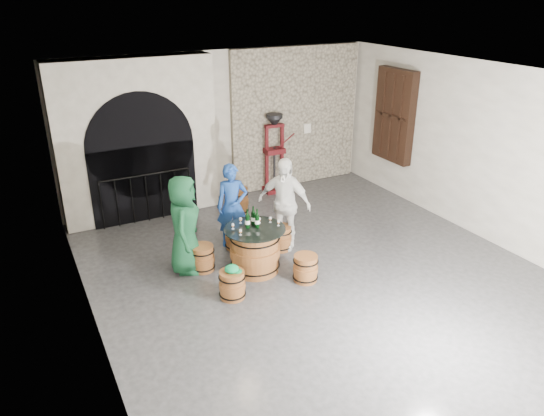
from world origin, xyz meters
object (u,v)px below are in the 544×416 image
barrel_table (255,250)px  corking_press (274,147)px  barrel_stool_far (236,237)px  person_blue (232,206)px  wine_bottle_right (253,217)px  side_barrel (238,201)px  barrel_stool_near_left (232,285)px  person_green (184,225)px  wine_bottle_left (247,220)px  wine_bottle_center (257,220)px  person_white (284,204)px  barrel_stool_right (280,238)px  barrel_stool_near_right (305,268)px  barrel_stool_left (202,258)px

barrel_table → corking_press: bearing=57.2°
barrel_table → barrel_stool_far: (0.04, 0.88, -0.16)m
person_blue → wine_bottle_right: 0.91m
barrel_table → side_barrel: barrel_table is taller
barrel_stool_near_left → person_green: 1.32m
wine_bottle_right → wine_bottle_left: bearing=-154.3°
barrel_table → wine_bottle_center: 0.53m
wine_bottle_left → person_white: bearing=26.8°
barrel_stool_right → side_barrel: bearing=91.0°
barrel_stool_far → wine_bottle_right: 1.01m
person_blue → person_white: size_ratio=0.91×
barrel_stool_near_right → person_white: person_white is taller
wine_bottle_center → side_barrel: (0.65, 2.24, -0.62)m
barrel_stool_right → barrel_stool_near_right: same height
barrel_stool_right → person_white: 0.64m
barrel_stool_near_left → wine_bottle_right: (0.71, 0.72, 0.69)m
person_green → person_blue: bearing=-38.2°
barrel_table → corking_press: corking_press is taller
barrel_stool_right → wine_bottle_center: 1.07m
barrel_table → barrel_stool_far: size_ratio=2.25×
barrel_stool_left → corking_press: size_ratio=0.25×
barrel_stool_left → barrel_stool_near_left: 1.00m
barrel_table → wine_bottle_right: wine_bottle_right is taller
barrel_table → wine_bottle_left: 0.54m
barrel_stool_far → barrel_stool_near_right: same height
barrel_stool_left → barrel_stool_right: 1.51m
barrel_stool_near_left → barrel_stool_far: bearing=64.0°
barrel_stool_near_right → barrel_stool_near_left: bearing=176.0°
barrel_stool_near_right → person_white: (0.26, 1.21, 0.63)m
person_blue → wine_bottle_right: (-0.01, -0.90, 0.14)m
wine_bottle_left → side_barrel: size_ratio=0.57×
wine_bottle_center → barrel_stool_near_left: bearing=-140.6°
barrel_stool_far → barrel_stool_near_left: 1.62m
barrel_stool_left → wine_bottle_left: wine_bottle_left is taller
barrel_stool_near_right → wine_bottle_right: (-0.53, 0.81, 0.69)m
barrel_stool_near_left → person_blue: size_ratio=0.29×
barrel_table → wine_bottle_right: size_ratio=3.10×
barrel_stool_near_left → wine_bottle_left: 1.11m
barrel_stool_left → person_green: bearing=151.5°
barrel_table → barrel_stool_near_left: barrel_table is taller
wine_bottle_center → corking_press: bearing=57.8°
barrel_stool_left → person_blue: bearing=36.9°
corking_press → person_white: bearing=-111.8°
barrel_stool_near_left → wine_bottle_center: (0.72, 0.59, 0.69)m
barrel_table → barrel_stool_left: bearing=151.5°
wine_bottle_right → person_green: bearing=159.0°
person_blue → wine_bottle_right: person_blue is taller
barrel_stool_right → barrel_stool_left: bearing=-177.8°
barrel_stool_right → wine_bottle_right: bearing=-154.1°
barrel_stool_left → corking_press: 3.91m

